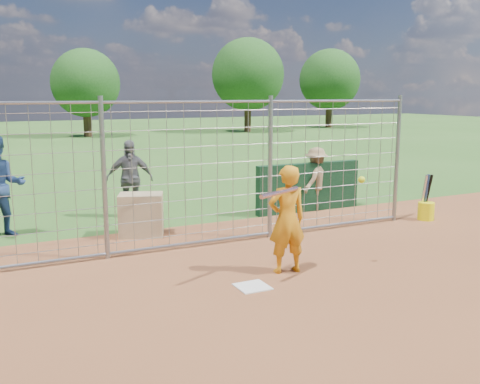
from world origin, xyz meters
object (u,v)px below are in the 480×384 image
bystander_b (130,179)px  bucket_with_bats (426,209)px  equipment_bin (141,215)px  bystander_c (316,179)px  batter (287,220)px

bystander_b → bucket_with_bats: bearing=-15.1°
equipment_bin → bystander_c: bearing=27.1°
bystander_b → bucket_with_bats: 6.33m
batter → bystander_c: 4.51m
bucket_with_bats → bystander_c: bearing=129.2°
batter → equipment_bin: (-1.36, 3.00, -0.41)m
bystander_b → bucket_with_bats: (5.54, -3.01, -0.59)m
batter → bucket_with_bats: (4.40, 1.60, -0.56)m
batter → equipment_bin: 3.32m
batter → equipment_bin: bearing=-59.7°
batter → bystander_b: bystander_b is taller
equipment_bin → bucket_with_bats: 5.92m
batter → bucket_with_bats: batter is taller
batter → equipment_bin: size_ratio=2.02×
equipment_bin → bucket_with_bats: bearing=7.0°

